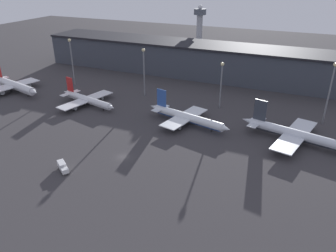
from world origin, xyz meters
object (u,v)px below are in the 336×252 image
object	(u,v)px
control_tower	(199,27)
airplane_2	(187,117)
airplane_0	(14,85)
airplane_3	(299,135)
service_vehicle_0	(63,166)
airplane_1	(87,100)

from	to	relation	value
control_tower	airplane_2	bearing A→B (deg)	-73.53
airplane_0	airplane_3	world-z (taller)	same
airplane_0	service_vehicle_0	distance (m)	93.52
airplane_1	control_tower	xyz separation A→B (m)	(19.36, 115.65, 19.60)
airplane_2	service_vehicle_0	size ratio (longest dim) A/B	5.97
airplane_2	control_tower	xyz separation A→B (m)	(-34.43, 116.41, 19.31)
airplane_2	airplane_3	distance (m)	46.53
control_tower	service_vehicle_0	bearing A→B (deg)	-87.01
airplane_2	airplane_0	bearing A→B (deg)	-167.17
service_vehicle_0	control_tower	distance (m)	169.65
airplane_2	service_vehicle_0	xyz separation A→B (m)	(-25.63, -51.71, -1.61)
airplane_3	control_tower	bearing A→B (deg)	138.38
airplane_0	airplane_1	size ratio (longest dim) A/B	1.16
control_tower	airplane_0	bearing A→B (deg)	-120.67
airplane_3	service_vehicle_0	size ratio (longest dim) A/B	6.96
airplane_3	service_vehicle_0	world-z (taller)	airplane_3
airplane_0	service_vehicle_0	bearing A→B (deg)	-20.89
service_vehicle_0	control_tower	size ratio (longest dim) A/B	0.18
airplane_3	airplane_0	bearing A→B (deg)	-166.53
airplane_0	control_tower	bearing A→B (deg)	72.60
airplane_3	control_tower	size ratio (longest dim) A/B	1.26
airplane_0	airplane_1	distance (m)	49.22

